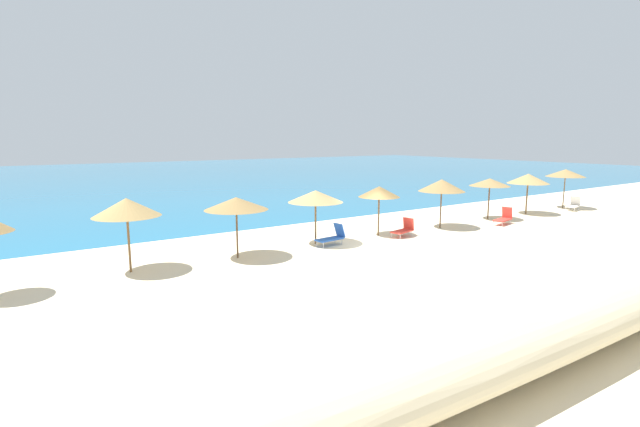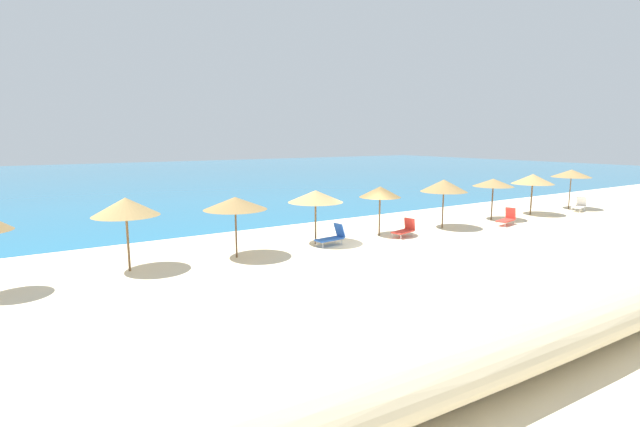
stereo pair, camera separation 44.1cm
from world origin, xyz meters
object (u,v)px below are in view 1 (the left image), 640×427
beach_umbrella_8 (528,179)px  lounge_chair_2 (332,236)px  beach_umbrella_6 (442,185)px  beach_umbrella_9 (566,173)px  lounge_chair_1 (573,205)px  lounge_chair_0 (504,218)px  beach_umbrella_4 (316,196)px  beach_umbrella_3 (236,204)px  beach_umbrella_5 (379,192)px  beach_umbrella_2 (127,207)px  lounge_chair_3 (404,229)px  beach_umbrella_7 (490,182)px

beach_umbrella_8 → lounge_chair_2: size_ratio=1.74×
beach_umbrella_6 → beach_umbrella_9: bearing=0.0°
beach_umbrella_9 → lounge_chair_1: size_ratio=1.94×
lounge_chair_1 → lounge_chair_0: bearing=80.3°
beach_umbrella_4 → beach_umbrella_8: size_ratio=0.97×
beach_umbrella_6 → beach_umbrella_3: bearing=178.7°
beach_umbrella_5 → beach_umbrella_9: beach_umbrella_9 is taller
beach_umbrella_8 → lounge_chair_1: 4.66m
beach_umbrella_2 → beach_umbrella_4: 8.36m
beach_umbrella_3 → lounge_chair_3: 9.08m
beach_umbrella_5 → lounge_chair_2: beach_umbrella_5 is taller
beach_umbrella_7 → lounge_chair_3: bearing=-174.8°
beach_umbrella_3 → beach_umbrella_5: (7.92, 0.12, -0.04)m
lounge_chair_3 → beach_umbrella_4: bearing=63.8°
beach_umbrella_9 → lounge_chair_2: (-20.35, -0.03, -2.12)m
lounge_chair_0 → lounge_chair_2: bearing=71.2°
beach_umbrella_5 → lounge_chair_0: beach_umbrella_5 is taller
beach_umbrella_7 → beach_umbrella_6: bearing=-177.6°
lounge_chair_0 → lounge_chair_3: size_ratio=1.08×
beach_umbrella_5 → beach_umbrella_9: 17.13m
beach_umbrella_6 → lounge_chair_2: (-7.47, -0.03, -1.98)m
beach_umbrella_3 → beach_umbrella_8: (20.53, -0.23, 0.03)m
beach_umbrella_5 → beach_umbrella_7: beach_umbrella_5 is taller
beach_umbrella_6 → beach_umbrella_9: 12.88m
beach_umbrella_8 → beach_umbrella_9: size_ratio=0.96×
beach_umbrella_6 → beach_umbrella_2: bearing=177.8°
beach_umbrella_5 → lounge_chair_0: (8.12, -1.76, -1.88)m
beach_umbrella_6 → beach_umbrella_7: bearing=2.4°
beach_umbrella_4 → beach_umbrella_9: beach_umbrella_9 is taller
beach_umbrella_5 → beach_umbrella_6: size_ratio=0.94×
beach_umbrella_2 → beach_umbrella_9: bearing=-1.2°
beach_umbrella_8 → lounge_chair_1: bearing=-13.1°
beach_umbrella_6 → lounge_chair_1: 12.69m
beach_umbrella_3 → lounge_chair_3: (8.84, -0.80, -1.93)m
beach_umbrella_3 → lounge_chair_1: beach_umbrella_3 is taller
beach_umbrella_8 → lounge_chair_2: (-15.84, -0.06, -1.93)m
beach_umbrella_9 → lounge_chair_0: bearing=-171.4°
beach_umbrella_2 → beach_umbrella_7: beach_umbrella_2 is taller
beach_umbrella_5 → lounge_chair_3: bearing=-45.1°
beach_umbrella_4 → beach_umbrella_9: bearing=-1.6°
lounge_chair_3 → lounge_chair_2: bearing=70.4°
beach_umbrella_9 → beach_umbrella_8: bearing=179.6°
lounge_chair_0 → lounge_chair_2: lounge_chair_2 is taller
beach_umbrella_7 → lounge_chair_0: (-0.67, -1.56, -1.91)m
lounge_chair_3 → lounge_chair_0: bearing=-109.3°
lounge_chair_3 → beach_umbrella_8: bearing=-99.9°
beach_umbrella_8 → beach_umbrella_9: 4.51m
beach_umbrella_8 → lounge_chair_1: beach_umbrella_8 is taller
beach_umbrella_5 → beach_umbrella_3: bearing=-179.1°
beach_umbrella_7 → lounge_chair_2: (-12.02, -0.22, -1.89)m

